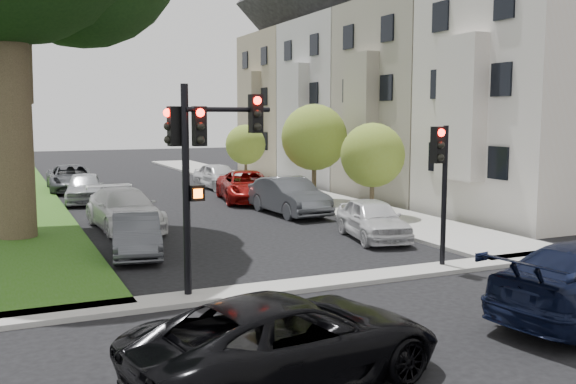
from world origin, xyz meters
name	(u,v)px	position (x,y,z in m)	size (l,w,h in m)	color
ground	(380,304)	(0.00, 0.00, 0.00)	(140.00, 140.00, 0.00)	black
sidewalk_right	(260,185)	(6.75, 24.00, 0.06)	(3.50, 44.00, 0.12)	#959595
sidewalk_cross	(337,281)	(0.00, 2.00, 0.06)	(60.00, 1.00, 0.12)	#959595
house_a	(538,48)	(12.45, 8.00, 6.93)	(7.70, 7.55, 15.97)	beige
house_b	(425,62)	(12.45, 15.50, 6.93)	(7.70, 7.55, 15.97)	gray
house_c	(352,71)	(12.45, 23.00, 6.93)	(7.70, 7.55, 15.97)	beige
house_d	(299,78)	(12.45, 30.50, 6.93)	(7.70, 7.55, 15.97)	gray
small_tree_a	(372,155)	(6.20, 10.38, 2.61)	(2.62, 2.62, 3.93)	#3B2E20
small_tree_b	(314,137)	(6.20, 15.65, 3.17)	(3.18, 3.18, 4.77)	#3B2E20
small_tree_c	(246,145)	(6.20, 25.01, 2.45)	(2.45, 2.45, 3.68)	#3B2E20
traffic_signal_main	(202,152)	(-3.41, 2.23, 3.39)	(2.40, 0.62, 4.92)	black
traffic_signal_secondary	(441,170)	(3.29, 2.19, 2.75)	(0.51, 0.41, 3.95)	black
car_cross_near	(288,340)	(-3.65, -3.07, 0.72)	(2.39, 5.18, 1.44)	black
car_parked_0	(373,219)	(3.92, 6.64, 0.70)	(1.65, 4.10, 1.40)	silver
car_parked_1	(289,196)	(3.58, 12.82, 0.80)	(1.69, 4.85, 1.60)	#3F4247
car_parked_2	(247,186)	(3.48, 17.58, 0.75)	(2.49, 5.40, 1.50)	maroon
car_parked_3	(219,176)	(3.85, 23.21, 0.75)	(1.77, 4.40, 1.50)	silver
car_parked_5	(136,235)	(-3.97, 7.34, 0.64)	(1.36, 3.91, 1.29)	#3F4247
car_parked_6	(124,209)	(-3.47, 12.14, 0.75)	(2.11, 5.19, 1.50)	silver
car_parked_7	(85,188)	(-3.92, 20.24, 0.75)	(1.77, 4.39, 1.50)	#999BA0
car_parked_8	(71,178)	(-3.98, 25.57, 0.74)	(2.46, 5.34, 1.48)	#3F4247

